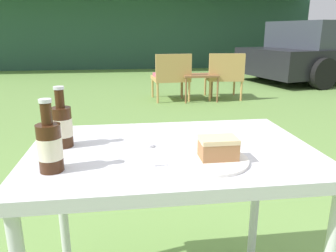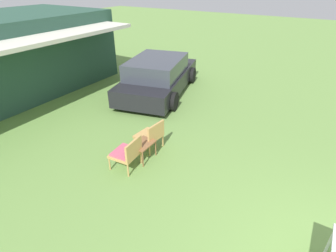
% 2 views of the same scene
% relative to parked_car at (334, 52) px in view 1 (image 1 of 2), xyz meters
% --- Properties ---
extents(cabin_building, '(11.91, 5.57, 2.69)m').
position_rel_parked_car_xyz_m(cabin_building, '(-5.08, 4.97, 0.71)').
color(cabin_building, '#284C3D').
rests_on(cabin_building, ground_plane).
extents(parked_car, '(4.71, 2.90, 1.33)m').
position_rel_parked_car_xyz_m(parked_car, '(0.00, 0.00, 0.00)').
color(parked_car, black).
rests_on(parked_car, ground_plane).
extents(wicker_chair_cushioned, '(0.62, 0.60, 0.77)m').
position_rel_parked_car_xyz_m(wicker_chair_cushioned, '(-4.13, -1.90, -0.22)').
color(wicker_chair_cushioned, tan).
rests_on(wicker_chair_cushioned, ground_plane).
extents(wicker_chair_plain, '(0.63, 0.61, 0.77)m').
position_rel_parked_car_xyz_m(wicker_chair_plain, '(-3.23, -1.93, -0.22)').
color(wicker_chair_plain, tan).
rests_on(wicker_chair_plain, ground_plane).
extents(garden_side_table, '(0.57, 0.41, 0.44)m').
position_rel_parked_car_xyz_m(garden_side_table, '(-3.66, -2.00, -0.26)').
color(garden_side_table, brown).
rests_on(garden_side_table, ground_plane).
extents(patio_table, '(0.99, 0.65, 0.73)m').
position_rel_parked_car_xyz_m(patio_table, '(-4.74, -6.21, 0.02)').
color(patio_table, silver).
rests_on(patio_table, ground_plane).
extents(cake_on_plate, '(0.25, 0.25, 0.08)m').
position_rel_parked_car_xyz_m(cake_on_plate, '(-4.63, -6.34, 0.12)').
color(cake_on_plate, white).
rests_on(cake_on_plate, patio_table).
extents(cola_bottle_near, '(0.07, 0.07, 0.21)m').
position_rel_parked_car_xyz_m(cola_bottle_near, '(-5.11, -6.14, 0.17)').
color(cola_bottle_near, '#381E0F').
rests_on(cola_bottle_near, patio_table).
extents(cola_bottle_far, '(0.07, 0.07, 0.21)m').
position_rel_parked_car_xyz_m(cola_bottle_far, '(-5.11, -6.35, 0.17)').
color(cola_bottle_far, '#381E0F').
rests_on(cola_bottle_far, patio_table).
extents(fork, '(0.20, 0.03, 0.01)m').
position_rel_parked_car_xyz_m(fork, '(-4.71, -6.35, 0.10)').
color(fork, silver).
rests_on(fork, patio_table).
extents(loose_bottle_cap, '(0.03, 0.03, 0.01)m').
position_rel_parked_car_xyz_m(loose_bottle_cap, '(-4.81, -6.19, 0.10)').
color(loose_bottle_cap, silver).
rests_on(loose_bottle_cap, patio_table).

